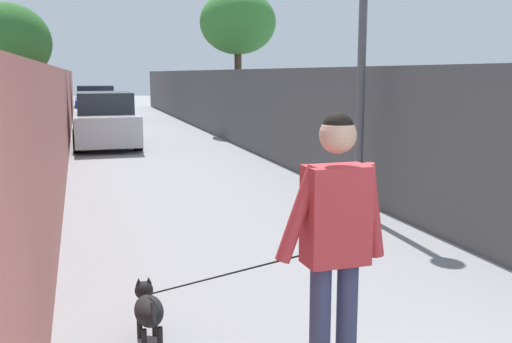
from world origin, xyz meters
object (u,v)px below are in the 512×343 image
person_skateboarder (335,235)px  car_far (96,104)px  tree_left_mid (8,45)px  lamp_post (363,15)px  dog (149,308)px  car_near (105,121)px  tree_right_near (238,23)px

person_skateboarder → car_far: bearing=1.8°
tree_left_mid → person_skateboarder: tree_left_mid is taller
person_skateboarder → car_far: size_ratio=0.43×
lamp_post → car_far: bearing=9.7°
tree_left_mid → car_far: bearing=-9.9°
dog → car_near: bearing=-1.1°
lamp_post → person_skateboarder: (-4.66, 2.51, -1.76)m
person_skateboarder → tree_left_mid: bearing=14.4°
tree_left_mid → car_far: 12.72m
person_skateboarder → car_far: person_skateboarder is taller
dog → car_near: car_near is taller
person_skateboarder → car_near: size_ratio=0.42×
tree_right_near → person_skateboarder: 17.89m
dog → car_near: 12.93m
tree_left_mid → dog: bearing=-169.2°
dog → person_skateboarder: bearing=-141.9°
tree_left_mid → lamp_post: (-6.56, -5.39, 0.19)m
tree_left_mid → car_near: size_ratio=0.86×
tree_right_near → lamp_post: size_ratio=1.18×
tree_right_near → person_skateboarder: tree_right_near is taller
tree_left_mid → person_skateboarder: size_ratio=2.04×
tree_left_mid → car_far: size_ratio=0.87×
tree_right_near → car_far: size_ratio=1.20×
person_skateboarder → car_near: person_skateboarder is taller
lamp_post → car_near: size_ratio=1.00×
person_skateboarder → car_far: (23.59, 0.73, -0.41)m
lamp_post → tree_right_near: bearing=-7.0°
person_skateboarder → dog: 1.81m
lamp_post → person_skateboarder: lamp_post is taller
tree_left_mid → lamp_post: size_ratio=0.86×
lamp_post → car_far: lamp_post is taller
car_near → person_skateboarder: bearing=-177.1°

